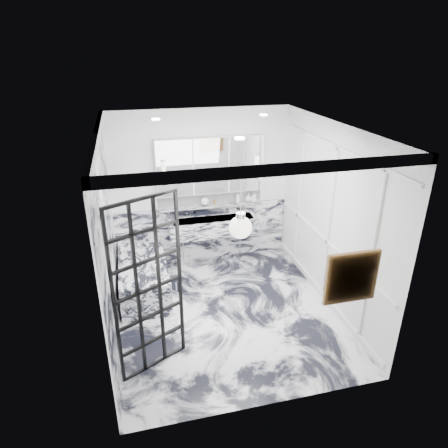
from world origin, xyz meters
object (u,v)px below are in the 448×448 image
object	(u,v)px
crittall_door	(149,289)
mirror_cabinet	(210,166)
bathtub	(143,276)
trough_sink	(213,226)

from	to	relation	value
crittall_door	mirror_cabinet	xyz separation A→B (m)	(1.30, 2.57, 0.69)
bathtub	crittall_door	bearing A→B (deg)	-89.12
crittall_door	trough_sink	distance (m)	2.76
crittall_door	mirror_cabinet	distance (m)	2.97
trough_sink	bathtub	xyz separation A→B (m)	(-1.33, -0.66, -0.45)
bathtub	mirror_cabinet	bearing A→B (deg)	32.06
crittall_door	trough_sink	bearing A→B (deg)	34.60
crittall_door	bathtub	distance (m)	1.94
trough_sink	mirror_cabinet	xyz separation A→B (m)	(-0.00, 0.17, 1.09)
trough_sink	bathtub	size ratio (longest dim) A/B	0.97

